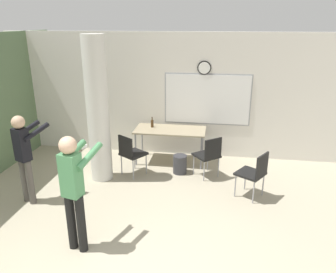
{
  "coord_description": "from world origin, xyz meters",
  "views": [
    {
      "loc": [
        0.97,
        -2.24,
        3.01
      ],
      "look_at": [
        0.19,
        2.86,
        1.19
      ],
      "focal_mm": 35.0,
      "sensor_mm": 36.0,
      "label": 1
    }
  ],
  "objects": [
    {
      "name": "person_playing_front",
      "position": [
        -0.84,
        1.35,
        0.98
      ],
      "size": [
        0.47,
        0.68,
        1.66
      ],
      "color": "black",
      "rests_on": "ground_plane"
    },
    {
      "name": "support_pillar",
      "position": [
        -1.26,
        3.49,
        1.4
      ],
      "size": [
        0.42,
        0.42,
        2.8
      ],
      "color": "silver",
      "rests_on": "ground_plane"
    },
    {
      "name": "bottle_on_table",
      "position": [
        -0.44,
        4.6,
        0.85
      ],
      "size": [
        0.06,
        0.06,
        0.23
      ],
      "color": "#4C3319",
      "rests_on": "folding_table"
    },
    {
      "name": "waste_bin",
      "position": [
        0.27,
        3.95,
        0.19
      ],
      "size": [
        0.29,
        0.29,
        0.39
      ],
      "color": "#38383D",
      "rests_on": "ground_plane"
    },
    {
      "name": "chair_mid_room",
      "position": [
        1.68,
        3.14,
        0.51
      ],
      "size": [
        0.61,
        0.61,
        0.87
      ],
      "color": "black",
      "rests_on": "ground_plane"
    },
    {
      "name": "chair_table_right",
      "position": [
        0.85,
        3.85,
        0.51
      ],
      "size": [
        0.62,
        0.62,
        0.87
      ],
      "color": "black",
      "rests_on": "ground_plane"
    },
    {
      "name": "folding_table",
      "position": [
        -0.02,
        4.51,
        0.71
      ],
      "size": [
        1.54,
        0.74,
        0.76
      ],
      "color": "tan",
      "rests_on": "ground_plane"
    },
    {
      "name": "wall_back",
      "position": [
        0.02,
        5.06,
        1.4
      ],
      "size": [
        8.0,
        0.15,
        2.8
      ],
      "color": "silver",
      "rests_on": "ground_plane"
    },
    {
      "name": "chair_table_left",
      "position": [
        -0.71,
        3.7,
        0.51
      ],
      "size": [
        0.61,
        0.61,
        0.87
      ],
      "color": "black",
      "rests_on": "ground_plane"
    },
    {
      "name": "person_watching_back",
      "position": [
        -2.19,
        2.41,
        0.92
      ],
      "size": [
        0.51,
        0.63,
        1.57
      ],
      "color": "#514C47",
      "rests_on": "ground_plane"
    }
  ]
}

